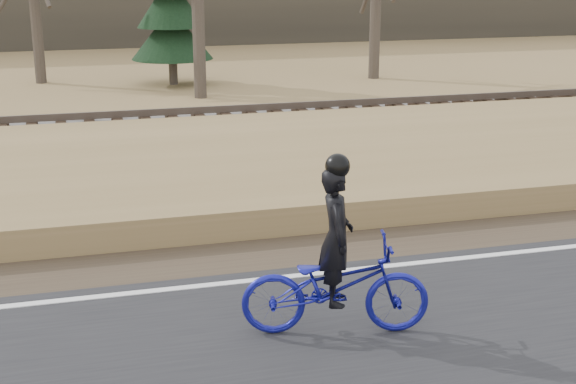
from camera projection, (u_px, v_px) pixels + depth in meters
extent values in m
plane|color=olive|center=(561.00, 258.00, 11.04)|extent=(120.00, 120.00, 0.00)
cube|color=silver|center=(554.00, 249.00, 11.20)|extent=(120.00, 0.12, 0.01)
cube|color=#473A2B|center=(516.00, 229.00, 12.14)|extent=(120.00, 1.60, 0.04)
cube|color=olive|center=(431.00, 168.00, 14.86)|extent=(120.00, 5.00, 0.44)
cube|color=slate|center=(360.00, 127.00, 18.37)|extent=(120.00, 3.00, 0.45)
cube|color=black|center=(360.00, 114.00, 18.29)|extent=(120.00, 2.40, 0.14)
cube|color=brown|center=(372.00, 114.00, 17.58)|extent=(120.00, 0.07, 0.15)
cube|color=brown|center=(350.00, 103.00, 18.91)|extent=(120.00, 0.07, 0.15)
imported|color=navy|center=(335.00, 286.00, 8.60)|extent=(2.13, 1.14, 1.06)
imported|color=black|center=(336.00, 236.00, 8.43)|extent=(0.47, 0.61, 1.50)
sphere|color=black|center=(338.00, 166.00, 8.22)|extent=(0.26, 0.26, 0.26)
cylinder|color=#453C32|center=(173.00, 67.00, 25.79)|extent=(0.28, 0.28, 1.09)
cone|color=black|center=(172.00, 34.00, 25.48)|extent=(2.60, 2.60, 1.59)
cone|color=black|center=(170.00, 1.00, 25.20)|extent=(2.15, 2.15, 1.59)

